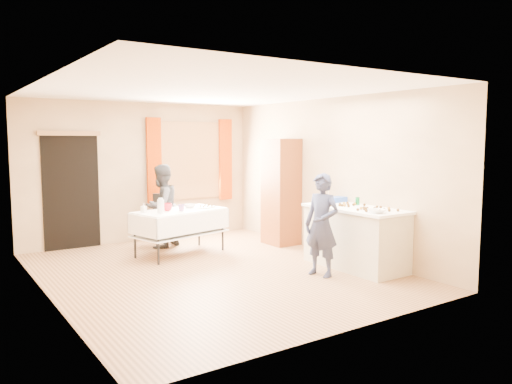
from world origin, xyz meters
TOP-DOWN VIEW (x-y plane):
  - floor at (0.00, 0.00)m, footprint 4.50×5.50m
  - ceiling at (0.00, 0.00)m, footprint 4.50×5.50m
  - wall_back at (0.00, 2.76)m, footprint 4.50×0.02m
  - wall_front at (0.00, -2.76)m, footprint 4.50×0.02m
  - wall_left at (-2.26, 0.00)m, footprint 0.02×5.50m
  - wall_right at (2.26, 0.00)m, footprint 0.02×5.50m
  - window_frame at (1.00, 2.72)m, footprint 1.32×0.06m
  - window_pane at (1.00, 2.71)m, footprint 1.20×0.02m
  - curtain_left at (0.22, 2.67)m, footprint 0.28×0.06m
  - curtain_right at (1.78, 2.67)m, footprint 0.28×0.06m
  - doorway at (-1.30, 2.73)m, footprint 0.95×0.04m
  - door_lintel at (-1.30, 2.70)m, footprint 1.05×0.06m
  - cabinet at (1.99, 1.02)m, footprint 0.50×0.60m
  - counter at (1.89, -0.98)m, footprint 0.77×1.62m
  - party_table at (0.08, 1.27)m, footprint 1.66×1.12m
  - chair at (0.20, 2.19)m, footprint 0.48×0.48m
  - girl at (1.16, -1.04)m, footprint 0.70×0.61m
  - woman at (0.05, 1.95)m, footprint 1.18×1.15m
  - soda_can at (2.09, -0.80)m, footprint 0.08×0.08m
  - mixing_bowl at (1.70, -1.56)m, footprint 0.31×0.31m
  - foam_block at (1.85, -0.36)m, footprint 0.18×0.15m
  - blue_basket at (2.09, -0.34)m, footprint 0.32×0.23m
  - pitcher at (-0.34, 1.08)m, footprint 0.12×0.12m
  - cup_red at (-0.14, 1.28)m, footprint 0.21×0.21m
  - cup_rainbow at (0.04, 1.13)m, footprint 0.12×0.12m
  - small_bowl at (0.33, 1.41)m, footprint 0.30×0.30m
  - pastry_tray at (0.57, 1.25)m, footprint 0.34×0.31m
  - bottle at (-0.54, 1.29)m, footprint 0.13×0.13m
  - cake_balls at (1.87, -1.13)m, footprint 0.52×1.02m

SIDE VIEW (x-z plane):
  - floor at x=0.00m, z-range -0.02..0.00m
  - chair at x=0.20m, z-range -0.19..0.74m
  - party_table at x=0.08m, z-range 0.07..0.82m
  - counter at x=1.89m, z-range 0.00..0.91m
  - girl at x=1.16m, z-range 0.00..1.45m
  - woman at x=0.05m, z-range 0.00..1.48m
  - pastry_tray at x=0.57m, z-range 0.75..0.77m
  - small_bowl at x=0.33m, z-range 0.75..0.81m
  - cup_rainbow at x=0.04m, z-range 0.75..0.86m
  - cup_red at x=-0.14m, z-range 0.75..0.87m
  - bottle at x=-0.54m, z-range 0.75..0.91m
  - pitcher at x=-0.34m, z-range 0.75..0.97m
  - cake_balls at x=1.87m, z-range 0.91..0.95m
  - mixing_bowl at x=1.70m, z-range 0.91..0.97m
  - foam_block at x=1.85m, z-range 0.91..0.99m
  - blue_basket at x=2.09m, z-range 0.91..0.99m
  - cabinet at x=1.99m, z-range 0.00..1.93m
  - soda_can at x=2.09m, z-range 0.91..1.03m
  - doorway at x=-1.30m, z-range 0.00..2.00m
  - wall_back at x=0.00m, z-range 0.00..2.60m
  - wall_front at x=0.00m, z-range 0.00..2.60m
  - wall_left at x=-2.26m, z-range 0.00..2.60m
  - wall_right at x=2.26m, z-range 0.00..2.60m
  - window_frame at x=1.00m, z-range 0.74..2.26m
  - window_pane at x=1.00m, z-range 0.80..2.20m
  - curtain_left at x=0.22m, z-range 0.67..2.33m
  - curtain_right at x=1.78m, z-range 0.67..2.33m
  - door_lintel at x=-1.30m, z-range 1.98..2.06m
  - ceiling at x=0.00m, z-range 2.60..2.62m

